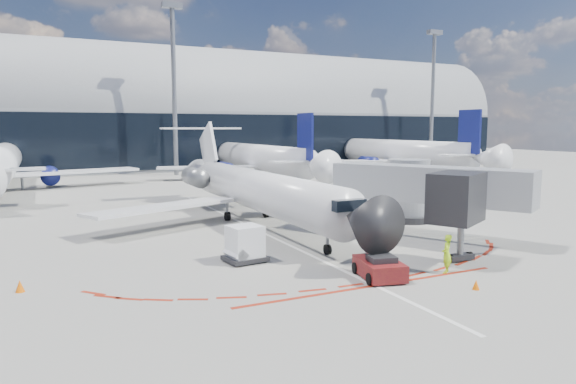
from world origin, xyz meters
name	(u,v)px	position (x,y,z in m)	size (l,w,h in m)	color
ground	(273,238)	(0.00, 0.00, 0.00)	(260.00, 260.00, 0.00)	slate
apron_centerline	(262,232)	(0.00, 2.00, 0.01)	(0.25, 40.00, 0.01)	silver
apron_stop_bar	(375,286)	(0.00, -11.50, 0.01)	(14.00, 0.25, 0.01)	maroon
terminal_building	(124,120)	(0.00, 64.97, 8.52)	(150.00, 24.15, 24.00)	gray
jet_bridge	(422,190)	(9.79, -3.01, 3.01)	(10.03, 15.20, 4.90)	#96999E
light_mast_centre	(174,93)	(5.00, 48.00, 12.50)	(0.70, 0.70, 25.00)	slate
light_mast_east	(432,100)	(55.00, 48.00, 12.50)	(0.70, 0.70, 25.00)	slate
regional_jet	(254,188)	(0.95, 5.88, 2.61)	(25.28, 31.17, 7.81)	white
pushback_tug	(379,268)	(0.89, -10.59, 0.52)	(2.45, 4.61, 1.17)	#550C14
ramp_worker	(447,254)	(4.46, -11.27, 0.97)	(0.71, 0.47, 1.95)	#C1FF1A
uld_container	(245,244)	(-3.87, -4.90, 0.98)	(2.33, 2.06, 1.98)	black
safety_cone_left	(20,286)	(-14.72, -5.46, 0.27)	(0.39, 0.39, 0.54)	#FF6905
safety_cone_right	(476,285)	(3.76, -13.93, 0.22)	(0.32, 0.32, 0.45)	#FF6905
bg_airliner_2	(258,139)	(15.09, 39.25, 5.60)	(34.63, 36.67, 11.20)	white
bg_airliner_3	(398,135)	(40.35, 39.45, 6.07)	(37.55, 39.75, 12.15)	white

